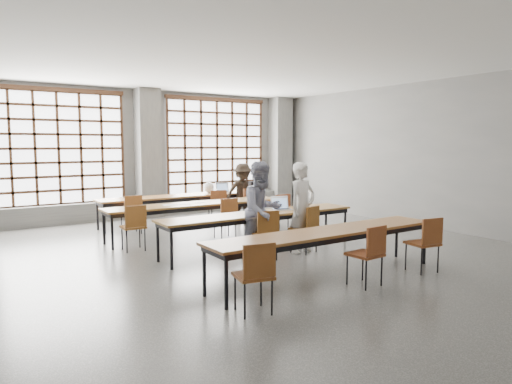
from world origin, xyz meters
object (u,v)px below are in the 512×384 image
Objects in this scene: chair_back_left at (132,210)px; chair_mid_centre at (227,214)px; chair_mid_right at (280,209)px; laptop_front at (281,206)px; chair_near_left at (256,270)px; green_box at (256,210)px; student_back at (243,192)px; desk_row_b at (196,206)px; desk_row_c at (260,216)px; phone at (271,212)px; chair_front_right at (307,224)px; laptop_back at (223,189)px; desk_row_d at (328,235)px; chair_back_mid at (218,203)px; chair_near_mid at (369,249)px; chair_back_right at (246,201)px; desk_row_a at (178,198)px; chair_near_right at (426,239)px; student_male at (302,207)px; red_pouch at (253,272)px; chair_front_left at (266,230)px; student_female at (262,210)px; mouse at (300,208)px; plastic_bag at (209,188)px; backpack at (256,190)px.

chair_mid_centre is at bearing -47.48° from chair_back_left.
laptop_front is (-0.85, -1.18, 0.25)m from chair_mid_right.
green_box is at bearing 56.28° from chair_near_left.
desk_row_b is at bearing -136.65° from student_back.
chair_mid_centre is (0.01, 1.29, -0.13)m from desk_row_c.
chair_front_right is at bearing -49.95° from phone.
laptop_back is 3.07× the size of phone.
desk_row_d is at bearing -92.94° from chair_mid_centre.
laptop_front is (0.95, -1.81, 0.13)m from desk_row_b.
chair_back_mid is (0.70, 2.92, -0.13)m from desk_row_c.
chair_back_right is at bearing 75.05° from chair_near_mid.
desk_row_b is 4.81m from chair_near_left.
desk_row_a is 4.55× the size of chair_near_right.
desk_row_d is at bearing -125.74° from student_male.
desk_row_b is at bearing 71.84° from red_pouch.
chair_back_left is 1.00× the size of chair_mid_right.
chair_back_right is at bearing 62.42° from chair_front_left.
chair_mid_right and chair_front_right have the same top height.
chair_back_mid is 0.86m from student_back.
chair_mid_centre is 1.90m from student_male.
student_back reaches higher than phone.
laptop_back is at bearing 69.59° from chair_front_left.
chair_near_left is 1.92m from chair_near_mid.
chair_back_mid and chair_mid_right have the same top height.
student_female is at bearing -106.24° from chair_back_mid.
chair_near_left is 8.98× the size of mouse.
chair_near_left is at bearing 179.99° from chair_near_right.
desk_row_d is at bearing -99.79° from chair_back_mid.
chair_mid_right is 1.00× the size of chair_near_right.
desk_row_d is 3.32m from chair_mid_centre.
chair_back_mid reaches higher than desk_row_a.
chair_front_right reaches higher than desk_row_d.
laptop_front is at bearing 79.39° from chair_near_mid.
chair_near_left is 7.06m from laptop_back.
chair_mid_right is 3.08× the size of plastic_bag.
desk_row_b is 9.41× the size of laptop_front.
chair_near_left is 0.51× the size of student_female.
chair_near_mid is (0.20, -0.63, -0.13)m from desk_row_d.
chair_near_left is 1.00× the size of chair_near_mid.
chair_front_right reaches higher than desk_row_a.
desk_row_c is 2.39× the size of student_male.
red_pouch is at bearing -162.07° from desk_row_d.
desk_row_c is at bearing -88.68° from desk_row_a.
student_female reaches higher than backpack.
backpack is at bearing 55.91° from red_pouch.
backpack is at bearing 91.42° from chair_near_right.
mouse is (0.25, -2.94, 0.21)m from chair_back_mid.
chair_back_mid is 2.07× the size of laptop_front.
student_female reaches higher than laptop_front.
plastic_bag is (1.20, 1.68, 0.21)m from desk_row_b.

